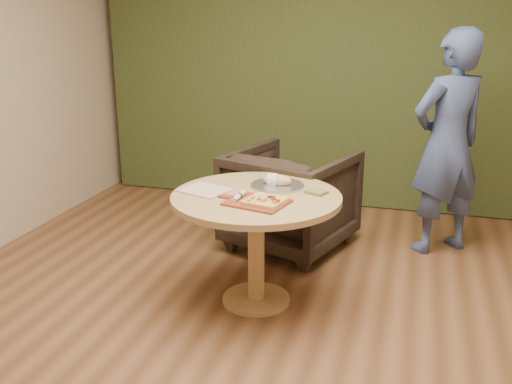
{
  "coord_description": "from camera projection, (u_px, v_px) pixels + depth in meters",
  "views": [
    {
      "loc": [
        0.73,
        -2.62,
        1.86
      ],
      "look_at": [
        -0.1,
        0.25,
        0.91
      ],
      "focal_mm": 40.0,
      "sensor_mm": 36.0,
      "label": 1
    }
  ],
  "objects": [
    {
      "name": "room_shell",
      "position": [
        261.0,
        111.0,
        2.73
      ],
      "size": [
        5.04,
        6.04,
        2.84
      ],
      "color": "brown",
      "rests_on": "ground"
    },
    {
      "name": "green_packet",
      "position": [
        317.0,
        192.0,
        3.62
      ],
      "size": [
        0.15,
        0.14,
        0.02
      ],
      "primitive_type": "cube",
      "rotation": [
        0.0,
        0.0,
        -0.41
      ],
      "color": "#545F2B",
      "rests_on": "pedestal_table"
    },
    {
      "name": "pedestal_table",
      "position": [
        256.0,
        216.0,
        3.65
      ],
      "size": [
        1.08,
        1.08,
        0.75
      ],
      "rotation": [
        0.0,
        0.0,
        -0.23
      ],
      "color": "tan",
      "rests_on": "ground"
    },
    {
      "name": "newspaper",
      "position": [
        205.0,
        190.0,
        3.68
      ],
      "size": [
        0.36,
        0.33,
        0.01
      ],
      "primitive_type": "cube",
      "rotation": [
        0.0,
        0.0,
        -0.32
      ],
      "color": "white",
      "rests_on": "pedestal_table"
    },
    {
      "name": "cutlery_roll",
      "position": [
        239.0,
        196.0,
        3.49
      ],
      "size": [
        0.04,
        0.2,
        0.03
      ],
      "rotation": [
        0.0,
        0.0,
        -0.08
      ],
      "color": "silver",
      "rests_on": "pizza_paddle"
    },
    {
      "name": "curtain",
      "position": [
        344.0,
        62.0,
        5.38
      ],
      "size": [
        4.8,
        0.14,
        2.78
      ],
      "primitive_type": "cube",
      "color": "#2F3B1B",
      "rests_on": "ground"
    },
    {
      "name": "armchair",
      "position": [
        291.0,
        194.0,
        4.6
      ],
      "size": [
        1.09,
        1.05,
        0.9
      ],
      "primitive_type": "imported",
      "rotation": [
        0.0,
        0.0,
        2.82
      ],
      "color": "black",
      "rests_on": "ground"
    },
    {
      "name": "serving_tray",
      "position": [
        277.0,
        186.0,
        3.77
      ],
      "size": [
        0.36,
        0.36,
        0.02
      ],
      "color": "silver",
      "rests_on": "pedestal_table"
    },
    {
      "name": "pizza_paddle",
      "position": [
        256.0,
        202.0,
        3.44
      ],
      "size": [
        0.47,
        0.35,
        0.01
      ],
      "rotation": [
        0.0,
        0.0,
        -0.23
      ],
      "color": "brown",
      "rests_on": "pedestal_table"
    },
    {
      "name": "person_standing",
      "position": [
        447.0,
        144.0,
        4.41
      ],
      "size": [
        0.77,
        0.72,
        1.76
      ],
      "primitive_type": "imported",
      "rotation": [
        0.0,
        0.0,
        3.79
      ],
      "color": "#3E5083",
      "rests_on": "ground"
    },
    {
      "name": "bread_roll",
      "position": [
        276.0,
        180.0,
        3.76
      ],
      "size": [
        0.19,
        0.09,
        0.09
      ],
      "color": "tan",
      "rests_on": "serving_tray"
    },
    {
      "name": "flatbread_pizza",
      "position": [
        265.0,
        201.0,
        3.4
      ],
      "size": [
        0.26,
        0.26,
        0.04
      ],
      "rotation": [
        0.0,
        0.0,
        -0.23
      ],
      "color": "#E3B458",
      "rests_on": "pizza_paddle"
    }
  ]
}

